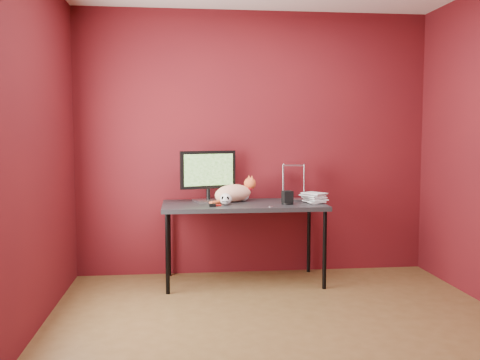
{
  "coord_description": "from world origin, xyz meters",
  "views": [
    {
      "loc": [
        -0.73,
        -3.54,
        1.4
      ],
      "look_at": [
        -0.21,
        1.15,
        0.99
      ],
      "focal_mm": 40.0,
      "sensor_mm": 36.0,
      "label": 1
    }
  ],
  "objects": [
    {
      "name": "wire_rack",
      "position": [
        0.37,
        1.57,
        0.93
      ],
      "size": [
        0.24,
        0.21,
        0.35
      ],
      "rotation": [
        0.0,
        0.0,
        -0.23
      ],
      "color": "#A1A1A5",
      "rests_on": "desk"
    },
    {
      "name": "pocket_knife",
      "position": [
        -0.42,
        1.2,
        0.76
      ],
      "size": [
        0.09,
        0.03,
        0.02
      ],
      "primitive_type": "cube",
      "rotation": [
        0.0,
        0.0,
        0.1
      ],
      "color": "#AD110D",
      "rests_on": "desk"
    },
    {
      "name": "skull_mug",
      "position": [
        -0.32,
        1.27,
        0.81
      ],
      "size": [
        0.11,
        0.11,
        0.11
      ],
      "rotation": [
        0.0,
        0.0,
        -0.19
      ],
      "color": "white",
      "rests_on": "desk"
    },
    {
      "name": "room",
      "position": [
        0.0,
        0.0,
        1.45
      ],
      "size": [
        3.52,
        3.52,
        2.61
      ],
      "color": "#4F381B",
      "rests_on": "ground"
    },
    {
      "name": "speaker",
      "position": [
        0.24,
        1.25,
        0.81
      ],
      "size": [
        0.11,
        0.11,
        0.12
      ],
      "rotation": [
        0.0,
        0.0,
        0.22
      ],
      "color": "black",
      "rests_on": "desk"
    },
    {
      "name": "washer",
      "position": [
        0.06,
        1.1,
        0.75
      ],
      "size": [
        0.04,
        0.04,
        0.0
      ],
      "primitive_type": "cylinder",
      "color": "#A1A1A5",
      "rests_on": "desk"
    },
    {
      "name": "desk",
      "position": [
        -0.15,
        1.37,
        0.7
      ],
      "size": [
        1.5,
        0.7,
        0.75
      ],
      "color": "black",
      "rests_on": "ground"
    },
    {
      "name": "cat",
      "position": [
        -0.23,
        1.48,
        0.84
      ],
      "size": [
        0.47,
        0.36,
        0.25
      ],
      "rotation": [
        0.0,
        0.0,
        0.38
      ],
      "color": "orange",
      "rests_on": "desk"
    },
    {
      "name": "monitor",
      "position": [
        -0.47,
        1.54,
        1.02
      ],
      "size": [
        0.54,
        0.26,
        0.48
      ],
      "rotation": [
        0.0,
        0.0,
        0.34
      ],
      "color": "#A1A1A5",
      "rests_on": "desk"
    },
    {
      "name": "book_stack",
      "position": [
        0.45,
        1.33,
        1.28
      ],
      "size": [
        0.25,
        0.26,
        1.06
      ],
      "rotation": [
        0.0,
        0.0,
        0.39
      ],
      "color": "beige",
      "rests_on": "desk"
    },
    {
      "name": "black_gadget",
      "position": [
        -0.45,
        1.16,
        0.76
      ],
      "size": [
        0.06,
        0.04,
        0.03
      ],
      "primitive_type": "cube",
      "rotation": [
        0.0,
        0.0,
        0.1
      ],
      "color": "black",
      "rests_on": "desk"
    }
  ]
}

